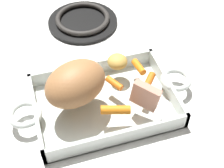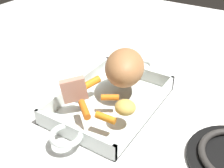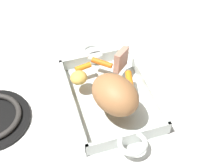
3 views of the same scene
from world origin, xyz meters
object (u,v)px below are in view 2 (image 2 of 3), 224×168
baby_carrot_northwest (90,84)px  baby_carrot_southwest (106,118)px  potato_golden_small (125,107)px  roast_slice_thin (74,90)px  baby_carrot_short (84,109)px  pork_roast (125,67)px  baby_carrot_center_left (110,97)px  roasting_dish (110,101)px

baby_carrot_northwest → baby_carrot_southwest: (0.09, 0.11, -0.00)m
potato_golden_small → roast_slice_thin: bearing=-81.2°
roast_slice_thin → baby_carrot_short: 0.06m
baby_carrot_southwest → baby_carrot_northwest: bearing=-130.1°
pork_roast → roast_slice_thin: size_ratio=2.33×
baby_carrot_northwest → baby_carrot_short: (0.09, 0.05, -0.00)m
pork_roast → baby_carrot_center_left: pork_roast is taller
baby_carrot_center_left → pork_roast: bearing=-173.0°
baby_carrot_northwest → baby_carrot_center_left: baby_carrot_northwest is taller
roast_slice_thin → baby_carrot_northwest: 0.07m
baby_carrot_northwest → baby_carrot_center_left: size_ratio=1.43×
roast_slice_thin → potato_golden_small: size_ratio=1.23×
roast_slice_thin → baby_carrot_southwest: roast_slice_thin is taller
baby_carrot_short → baby_carrot_center_left: 0.08m
pork_roast → roast_slice_thin: pork_roast is taller
baby_carrot_center_left → baby_carrot_southwest: bearing=25.0°
potato_golden_small → roasting_dish: bearing=-126.2°
potato_golden_small → baby_carrot_southwest: bearing=-27.2°
baby_carrot_short → baby_carrot_center_left: baby_carrot_short is taller
baby_carrot_center_left → potato_golden_small: (0.03, 0.06, 0.01)m
baby_carrot_northwest → baby_carrot_short: size_ratio=0.99×
roast_slice_thin → baby_carrot_short: (0.03, 0.05, -0.02)m
baby_carrot_short → potato_golden_small: size_ratio=1.31×
roasting_dish → potato_golden_small: (0.06, 0.08, 0.05)m
potato_golden_small → pork_roast: bearing=-149.3°
baby_carrot_short → baby_carrot_southwest: same height
baby_carrot_northwest → baby_carrot_short: 0.11m
roast_slice_thin → baby_carrot_northwest: roast_slice_thin is taller
baby_carrot_northwest → pork_roast: bearing=136.5°
roasting_dish → baby_carrot_northwest: (0.01, -0.06, 0.04)m
roasting_dish → potato_golden_small: bearing=53.8°
pork_roast → baby_carrot_southwest: pork_roast is taller
baby_carrot_center_left → baby_carrot_southwest: (0.07, 0.03, 0.00)m
pork_roast → potato_golden_small: 0.14m
pork_roast → baby_carrot_southwest: size_ratio=2.94×
pork_roast → baby_carrot_center_left: 0.10m
baby_carrot_northwest → baby_carrot_southwest: bearing=49.9°
baby_carrot_northwest → baby_carrot_center_left: (0.02, 0.08, -0.00)m
roast_slice_thin → baby_carrot_center_left: (-0.05, 0.07, -0.02)m
roasting_dish → baby_carrot_southwest: size_ratio=9.07×
pork_roast → baby_carrot_short: pork_roast is taller
roast_slice_thin → pork_roast: bearing=155.1°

